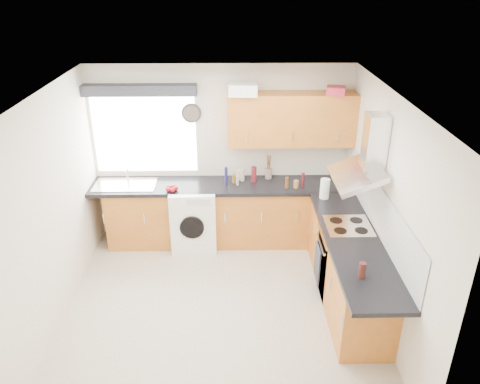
{
  "coord_description": "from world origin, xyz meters",
  "views": [
    {
      "loc": [
        0.16,
        -4.39,
        3.63
      ],
      "look_at": [
        0.25,
        0.85,
        1.1
      ],
      "focal_mm": 35.0,
      "sensor_mm": 36.0,
      "label": 1
    }
  ],
  "objects_px": {
    "washing_machine": "(194,217)",
    "oven": "(344,261)",
    "upper_cabinets": "(291,119)",
    "extractor_hood": "(366,157)"
  },
  "relations": [
    {
      "from": "extractor_hood",
      "to": "washing_machine",
      "type": "height_order",
      "value": "extractor_hood"
    },
    {
      "from": "extractor_hood",
      "to": "washing_machine",
      "type": "xyz_separation_m",
      "value": [
        -2.0,
        1.1,
        -1.32
      ]
    },
    {
      "from": "oven",
      "to": "upper_cabinets",
      "type": "relative_size",
      "value": 0.5
    },
    {
      "from": "washing_machine",
      "to": "extractor_hood",
      "type": "bearing_deg",
      "value": -31.21
    },
    {
      "from": "oven",
      "to": "upper_cabinets",
      "type": "xyz_separation_m",
      "value": [
        -0.55,
        1.32,
        1.38
      ]
    },
    {
      "from": "upper_cabinets",
      "to": "washing_machine",
      "type": "distance_m",
      "value": 1.92
    },
    {
      "from": "washing_machine",
      "to": "oven",
      "type": "bearing_deg",
      "value": -32.47
    },
    {
      "from": "upper_cabinets",
      "to": "washing_machine",
      "type": "relative_size",
      "value": 1.87
    },
    {
      "from": "upper_cabinets",
      "to": "washing_machine",
      "type": "bearing_deg",
      "value": -170.5
    },
    {
      "from": "washing_machine",
      "to": "upper_cabinets",
      "type": "bearing_deg",
      "value": 7.16
    }
  ]
}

